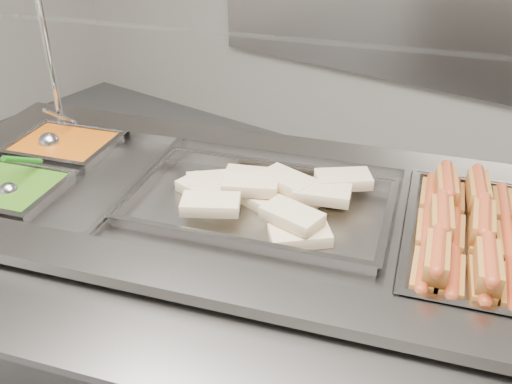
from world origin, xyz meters
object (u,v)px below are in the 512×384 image
Objects in this scene: ladle at (50,141)px; serving_spoon at (12,186)px; steam_counter at (241,319)px; pan_hotdogs at (477,250)px; pan_wraps at (260,208)px; sneeze_guard at (262,42)px.

ladle is 1.05× the size of serving_spoon.
steam_counter is 3.26× the size of pan_hotdogs.
pan_wraps is 4.13× the size of ladle.
steam_counter is at bearing -162.12° from pan_wraps.
pan_hotdogs is 0.59m from pan_wraps.
sneeze_guard is 2.64× the size of pan_hotdogs.
sneeze_guard reaches higher than pan_hotdogs.
pan_wraps is 0.79m from ladle.
sneeze_guard is 8.90× the size of ladle.
pan_hotdogs is 3.55× the size of serving_spoon.
serving_spoon is (0.16, -0.26, 0.00)m from ladle.
pan_hotdogs is 3.37× the size of ladle.
sneeze_guard reaches higher than steam_counter.
ladle reaches higher than serving_spoon.
serving_spoon is (-1.19, -0.55, 0.05)m from pan_hotdogs.
sneeze_guard is at bearing 48.81° from serving_spoon.
pan_wraps is at bearing -56.77° from sneeze_guard.
serving_spoon is (-0.63, -0.37, 0.04)m from pan_wraps.
steam_counter is at bearing -162.12° from pan_hotdogs.
sneeze_guard is 9.39× the size of serving_spoon.
sneeze_guard reaches higher than pan_wraps.
pan_hotdogs is (0.69, -0.02, -0.43)m from sneeze_guard.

